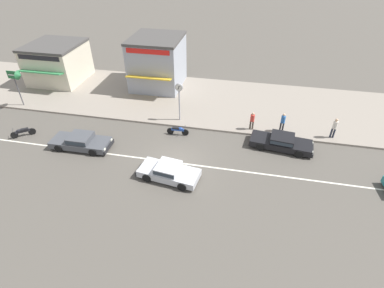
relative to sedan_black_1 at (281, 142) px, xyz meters
The scene contains 15 objects.
ground_plane 8.20m from the sedan_black_1, 155.59° to the right, with size 160.00×160.00×0.00m, color #544F47.
lane_centre_stripe 8.20m from the sedan_black_1, 155.59° to the right, with size 50.40×0.14×0.01m, color silver.
kerb_strip 9.72m from the sedan_black_1, 140.11° to the left, with size 68.00×10.00×0.15m, color gray.
sedan_black_1 is the anchor object (origin of this frame).
sedan_dark_grey_2 15.21m from the sedan_black_1, 168.72° to the right, with size 4.55×1.95×1.06m.
sedan_silver_4 9.01m from the sedan_black_1, 146.35° to the right, with size 4.32×2.27×1.06m.
motorcycle_0 8.10m from the sedan_black_1, behind, with size 1.79×0.56×0.80m.
motorcycle_1 20.41m from the sedan_black_1, behind, with size 1.54×1.20×0.80m.
street_clock 8.99m from the sedan_black_1, 165.27° to the left, with size 0.63×0.22×3.37m.
arrow_signboard 23.13m from the sedan_black_1, behind, with size 1.39×0.78×3.39m.
pedestrian_near_clock 4.49m from the sedan_black_1, 26.37° to the left, with size 0.34×0.34×1.72m.
pedestrian_mid_kerb 2.19m from the sedan_black_1, 87.51° to the left, with size 0.34×0.34×1.64m.
pedestrian_by_shop 3.06m from the sedan_black_1, 140.31° to the left, with size 0.34×0.34×1.56m.
shopfront_corner_warung 24.41m from the sedan_black_1, 161.14° to the left, with size 5.23×6.20×3.90m.
shopfront_mid_block 15.17m from the sedan_black_1, 144.64° to the left, with size 4.92×6.17×4.97m.
Camera 1 is at (4.48, -16.01, 13.70)m, focal length 28.00 mm.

